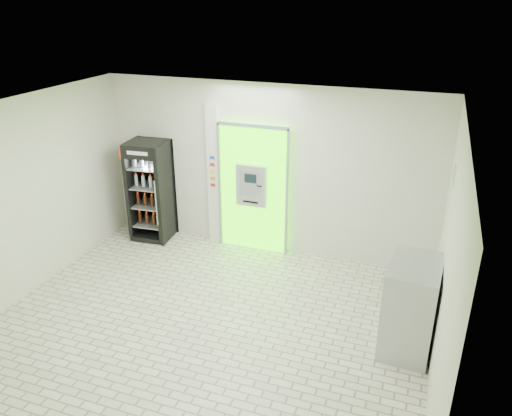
% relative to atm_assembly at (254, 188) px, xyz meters
% --- Properties ---
extents(ground, '(6.00, 6.00, 0.00)m').
position_rel_atm_assembly_xyz_m(ground, '(0.20, -2.41, -1.17)').
color(ground, beige).
rests_on(ground, ground).
extents(room_shell, '(6.00, 6.00, 6.00)m').
position_rel_atm_assembly_xyz_m(room_shell, '(0.20, -2.41, 0.67)').
color(room_shell, silver).
rests_on(room_shell, ground).
extents(atm_assembly, '(1.30, 0.24, 2.33)m').
position_rel_atm_assembly_xyz_m(atm_assembly, '(0.00, 0.00, 0.00)').
color(atm_assembly, '#3EFF00').
rests_on(atm_assembly, ground).
extents(pillar, '(0.22, 0.11, 2.60)m').
position_rel_atm_assembly_xyz_m(pillar, '(-0.78, 0.04, 0.13)').
color(pillar, silver).
rests_on(pillar, ground).
extents(beverage_cooler, '(0.76, 0.70, 1.89)m').
position_rel_atm_assembly_xyz_m(beverage_cooler, '(-1.96, -0.23, -0.26)').
color(beverage_cooler, black).
rests_on(beverage_cooler, ground).
extents(steel_cabinet, '(0.69, 0.98, 1.25)m').
position_rel_atm_assembly_xyz_m(steel_cabinet, '(2.88, -1.98, -0.55)').
color(steel_cabinet, '#AAADB2').
rests_on(steel_cabinet, ground).
extents(exit_sign, '(0.02, 0.22, 0.26)m').
position_rel_atm_assembly_xyz_m(exit_sign, '(3.19, -1.01, 0.95)').
color(exit_sign, white).
rests_on(exit_sign, room_shell).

